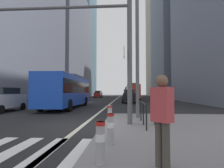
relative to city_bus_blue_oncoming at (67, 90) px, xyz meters
The scene contains 22 objects.
ground_plane 10.90m from the city_bus_blue_oncoming, 69.29° to the left, with size 160.00×160.00×0.00m, color black.
median_island 14.47m from the city_bus_blue_oncoming, 49.64° to the right, with size 9.00×10.00×0.15m, color gray.
crosswalk_stripes 14.34m from the city_bus_blue_oncoming, 78.64° to the right, with size 5.85×3.20×0.01m.
lane_centre_line 20.49m from the city_bus_blue_oncoming, 79.27° to the left, with size 0.20×80.00×0.01m, color beige.
office_tower_left_mid 37.12m from the city_bus_blue_oncoming, 110.51° to the left, with size 12.76×25.70×29.44m, color slate.
office_tower_left_far 62.24m from the city_bus_blue_oncoming, 102.08° to the left, with size 10.31×17.54×47.28m, color slate.
office_tower_right_mid 45.69m from the city_bus_blue_oncoming, 60.30° to the left, with size 12.23×21.85×39.77m, color slate.
office_tower_right_far 70.09m from the city_bus_blue_oncoming, 71.35° to the left, with size 10.50×19.63×55.84m, color gray.
city_bus_blue_oncoming is the anchor object (origin of this frame).
sedan_white_oncoming 5.79m from the city_bus_blue_oncoming, 135.42° to the right, with size 2.05×4.31×1.94m.
city_bus_red_receding 24.03m from the city_bus_blue_oncoming, 72.02° to the left, with size 2.78×11.17×3.40m.
city_bus_red_distant 46.69m from the city_bus_blue_oncoming, 81.42° to the left, with size 2.73×10.70×3.40m.
car_oncoming_mid 34.60m from the city_bus_blue_oncoming, 92.95° to the left, with size 2.18×4.26×1.94m.
car_receding_near 11.12m from the city_bus_blue_oncoming, 54.88° to the left, with size 2.07×4.55×1.94m.
traffic_signal_gantry 11.06m from the city_bus_blue_oncoming, 70.12° to the right, with size 6.91×0.65×6.00m.
street_lamp_post 10.82m from the city_bus_blue_oncoming, 50.62° to the right, with size 5.50×0.32×8.00m.
bollard_front 15.91m from the city_bus_blue_oncoming, 70.43° to the right, with size 0.20×0.20×0.84m.
bollard_left 14.60m from the city_bus_blue_oncoming, 68.18° to the right, with size 0.20×0.20×0.85m.
bollard_right 11.99m from the city_bus_blue_oncoming, 64.33° to the right, with size 0.20×0.20×0.86m.
pedestrian_railing 11.76m from the city_bus_blue_oncoming, 55.73° to the right, with size 0.06×3.79×0.98m.
pedestrian_walking 12.61m from the city_bus_blue_oncoming, 55.34° to the right, with size 0.36×0.44×1.60m.
pedestrian_far 16.42m from the city_bus_blue_oncoming, 66.59° to the right, with size 0.43×0.44×1.77m.
Camera 1 is at (2.01, -8.83, 1.59)m, focal length 30.62 mm.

